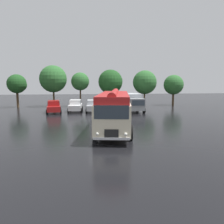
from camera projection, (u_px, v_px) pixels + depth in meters
ground_plane at (106, 132)px, 18.15m from camera, size 120.00×120.00×0.00m
vintage_bus at (114, 109)px, 18.67m from camera, size 4.17×10.36×3.49m
car_near_left at (54, 107)px, 29.70m from camera, size 2.34×4.38×1.66m
car_mid_left at (75, 105)px, 31.14m from camera, size 2.09×4.27×1.66m
car_mid_right at (93, 106)px, 30.87m from camera, size 2.08×4.26×1.66m
car_far_right at (113, 105)px, 31.83m from camera, size 2.25×4.34×1.66m
box_van at (133, 102)px, 31.35m from camera, size 2.35×5.78×2.50m
tree_far_left at (18, 84)px, 35.77m from camera, size 3.15×3.11×5.44m
tree_left_of_centre at (54, 79)px, 36.87m from camera, size 4.56×4.56×6.98m
tree_centre at (80, 82)px, 37.10m from camera, size 3.05×3.05×5.80m
tree_right_of_centre at (111, 82)px, 36.99m from camera, size 4.11×4.11×6.28m
tree_far_right at (144, 82)px, 37.57m from camera, size 4.07×4.07×6.17m
tree_extra_right at (173, 85)px, 39.08m from camera, size 3.52×3.52×5.46m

